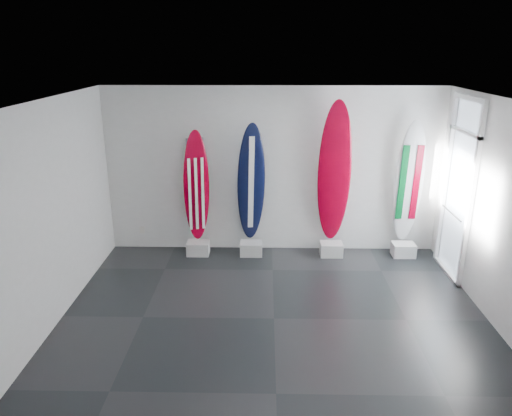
{
  "coord_description": "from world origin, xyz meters",
  "views": [
    {
      "loc": [
        -0.13,
        -5.91,
        3.65
      ],
      "look_at": [
        -0.28,
        1.4,
        1.17
      ],
      "focal_mm": 33.78,
      "sensor_mm": 36.0,
      "label": 1
    }
  ],
  "objects_px": {
    "surfboard_italy": "(409,183)",
    "surfboard_navy": "(251,183)",
    "surfboard_swiss": "(334,173)",
    "surfboard_usa": "(197,187)"
  },
  "relations": [
    {
      "from": "surfboard_usa",
      "to": "surfboard_italy",
      "type": "xyz_separation_m",
      "value": [
        3.74,
        0.0,
        0.09
      ]
    },
    {
      "from": "surfboard_usa",
      "to": "surfboard_navy",
      "type": "relative_size",
      "value": 0.93
    },
    {
      "from": "surfboard_navy",
      "to": "surfboard_italy",
      "type": "xyz_separation_m",
      "value": [
        2.77,
        0.0,
        0.03
      ]
    },
    {
      "from": "surfboard_usa",
      "to": "surfboard_swiss",
      "type": "xyz_separation_m",
      "value": [
        2.43,
        0.0,
        0.26
      ]
    },
    {
      "from": "surfboard_navy",
      "to": "surfboard_italy",
      "type": "bearing_deg",
      "value": -12.32
    },
    {
      "from": "surfboard_navy",
      "to": "surfboard_italy",
      "type": "height_order",
      "value": "surfboard_italy"
    },
    {
      "from": "surfboard_italy",
      "to": "surfboard_navy",
      "type": "bearing_deg",
      "value": 179.57
    },
    {
      "from": "surfboard_italy",
      "to": "surfboard_swiss",
      "type": "bearing_deg",
      "value": 179.57
    },
    {
      "from": "surfboard_usa",
      "to": "surfboard_navy",
      "type": "height_order",
      "value": "surfboard_navy"
    },
    {
      "from": "surfboard_swiss",
      "to": "surfboard_navy",
      "type": "bearing_deg",
      "value": -178.64
    }
  ]
}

